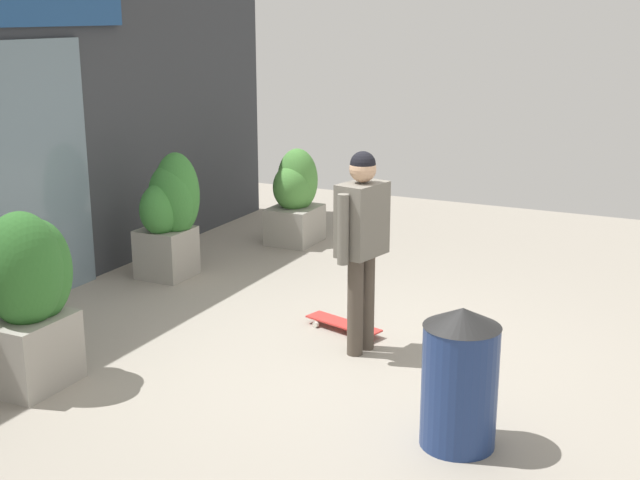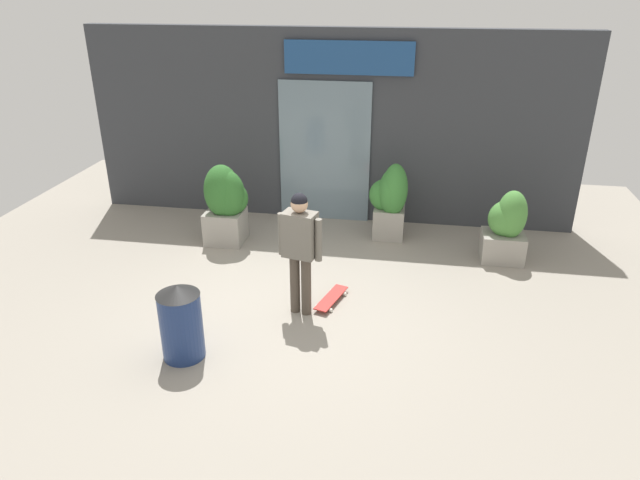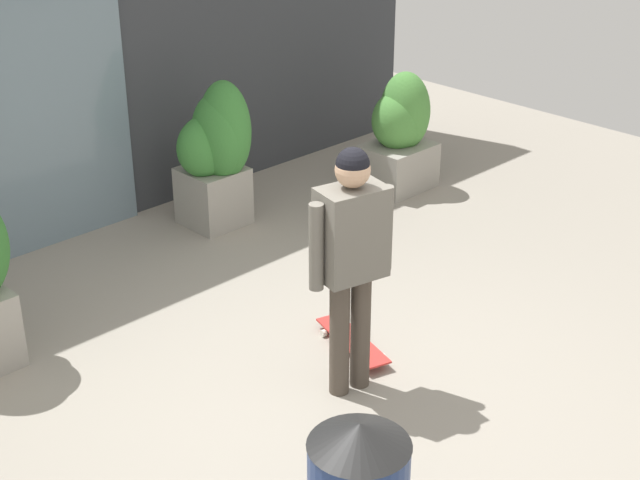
% 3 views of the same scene
% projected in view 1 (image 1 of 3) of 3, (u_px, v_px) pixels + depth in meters
% --- Properties ---
extents(ground_plane, '(12.00, 12.00, 0.00)m').
position_uv_depth(ground_plane, '(345.00, 356.00, 6.85)').
color(ground_plane, gray).
extents(building_facade, '(8.59, 0.31, 3.32)m').
position_uv_depth(building_facade, '(16.00, 130.00, 7.83)').
color(building_facade, '#383A3F').
rests_on(building_facade, ground_plane).
extents(skateboarder, '(0.58, 0.34, 1.67)m').
position_uv_depth(skateboarder, '(362.00, 232.00, 6.69)').
color(skateboarder, '#4C4238').
rests_on(skateboarder, ground_plane).
extents(skateboard, '(0.39, 0.76, 0.08)m').
position_uv_depth(skateboard, '(343.00, 324.00, 7.39)').
color(skateboard, red).
rests_on(skateboard, ground_plane).
extents(planter_box_left, '(0.63, 0.61, 1.33)m').
position_uv_depth(planter_box_left, '(170.00, 212.00, 8.73)').
color(planter_box_left, gray).
rests_on(planter_box_left, ground_plane).
extents(planter_box_right, '(0.72, 0.64, 1.34)m').
position_uv_depth(planter_box_right, '(29.00, 291.00, 6.17)').
color(planter_box_right, gray).
rests_on(planter_box_right, ground_plane).
extents(planter_box_mid, '(0.64, 0.54, 1.14)m').
position_uv_depth(planter_box_mid, '(295.00, 197.00, 10.13)').
color(planter_box_mid, gray).
rests_on(planter_box_mid, ground_plane).
extents(trash_bin, '(0.50, 0.50, 0.94)m').
position_uv_depth(trash_bin, '(460.00, 377.00, 5.34)').
color(trash_bin, navy).
rests_on(trash_bin, ground_plane).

